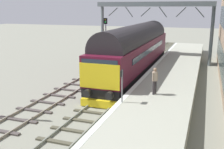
# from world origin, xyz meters

# --- Properties ---
(ground_plane) EXTENTS (140.00, 140.00, 0.00)m
(ground_plane) POSITION_xyz_m (0.00, 0.00, 0.00)
(ground_plane) COLOR gray
(ground_plane) RESTS_ON ground
(track_main) EXTENTS (2.50, 60.00, 0.15)m
(track_main) POSITION_xyz_m (0.00, -0.00, 0.05)
(track_main) COLOR gray
(track_main) RESTS_ON ground
(track_adjacent_west) EXTENTS (2.50, 60.00, 0.15)m
(track_adjacent_west) POSITION_xyz_m (-3.54, 0.00, 0.06)
(track_adjacent_west) COLOR gray
(track_adjacent_west) RESTS_ON ground
(station_platform) EXTENTS (4.00, 44.00, 1.01)m
(station_platform) POSITION_xyz_m (3.60, 0.00, 0.50)
(station_platform) COLOR #A0A392
(station_platform) RESTS_ON ground
(diesel_locomotive) EXTENTS (2.74, 18.31, 4.68)m
(diesel_locomotive) POSITION_xyz_m (0.00, 4.13, 2.48)
(diesel_locomotive) COLOR black
(diesel_locomotive) RESTS_ON ground
(signal_post_far) EXTENTS (0.44, 0.22, 4.96)m
(signal_post_far) POSITION_xyz_m (-5.56, 11.09, 3.05)
(signal_post_far) COLOR gray
(signal_post_far) RESTS_ON ground
(platform_number_sign) EXTENTS (0.10, 0.44, 1.82)m
(platform_number_sign) POSITION_xyz_m (1.86, -6.10, 2.23)
(platform_number_sign) COLOR slate
(platform_number_sign) RESTS_ON station_platform
(waiting_passenger) EXTENTS (0.45, 0.47, 1.64)m
(waiting_passenger) POSITION_xyz_m (3.30, -4.06, 1.99)
(waiting_passenger) COLOR #332E31
(waiting_passenger) RESTS_ON station_platform
(overhead_footbridge) EXTENTS (12.84, 2.00, 6.78)m
(overhead_footbridge) POSITION_xyz_m (0.28, 10.97, 6.14)
(overhead_footbridge) COLOR slate
(overhead_footbridge) RESTS_ON ground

